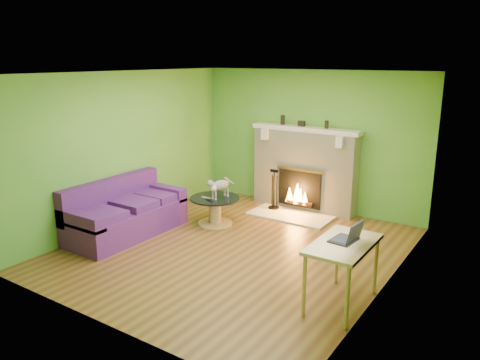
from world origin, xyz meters
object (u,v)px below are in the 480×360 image
(coffee_table, at_px, (215,209))
(cat, at_px, (220,187))
(sofa, at_px, (124,214))
(desk, at_px, (343,250))

(coffee_table, height_order, cat, cat)
(coffee_table, distance_m, cat, 0.40)
(sofa, relative_size, cat, 3.45)
(cat, bearing_deg, coffee_table, -138.76)
(desk, xyz_separation_m, cat, (-2.77, 1.42, -0.01))
(coffee_table, relative_size, desk, 0.82)
(desk, relative_size, cat, 1.80)
(desk, height_order, cat, cat)
(cat, bearing_deg, desk, -17.97)
(sofa, height_order, desk, sofa)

